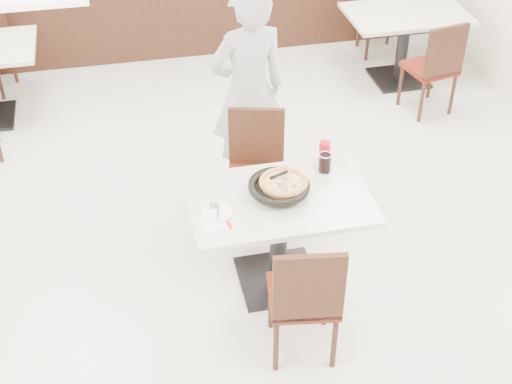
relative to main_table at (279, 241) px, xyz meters
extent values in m
plane|color=beige|center=(-0.10, 0.25, -0.38)|extent=(7.00, 7.00, 0.00)
cube|color=black|center=(-0.10, 3.73, 0.18)|extent=(5.90, 0.03, 1.10)
cylinder|color=black|center=(0.05, 0.07, 0.39)|extent=(0.12, 0.12, 0.04)
cylinder|color=black|center=(0.00, 0.03, 0.42)|extent=(0.38, 0.38, 0.01)
cylinder|color=tan|center=(0.04, 0.06, 0.44)|extent=(0.31, 0.31, 0.02)
cube|color=silver|center=(0.04, 0.00, 0.47)|extent=(0.09, 0.10, 0.00)
cube|color=white|center=(-0.46, -0.17, 0.38)|extent=(0.19, 0.19, 0.00)
cylinder|color=white|center=(-0.43, -0.08, 0.38)|extent=(0.20, 0.20, 0.01)
cube|color=silver|center=(-0.43, -0.10, 0.39)|extent=(0.04, 0.15, 0.00)
cylinder|color=black|center=(0.37, 0.23, 0.44)|extent=(0.09, 0.09, 0.13)
cylinder|color=red|center=(0.41, 0.34, 0.45)|extent=(0.08, 0.08, 0.16)
imported|color=#A7A6AB|center=(0.05, 1.22, 0.50)|extent=(0.70, 0.52, 1.74)
camera|label=1|loc=(-0.96, -3.61, 3.21)|focal=50.00mm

